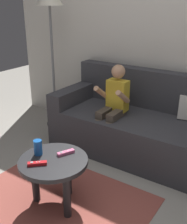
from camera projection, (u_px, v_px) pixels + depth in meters
wall_back at (178, 32)px, 2.85m from camera, size 4.40×0.05×2.50m
couch at (137, 125)px, 3.01m from camera, size 1.75×0.80×0.85m
person_seated_on_couch at (113, 105)px, 2.89m from camera, size 0.30×0.37×0.95m
coffee_table at (54, 168)px, 2.17m from camera, size 0.53×0.53×0.42m
area_rug at (56, 204)px, 2.29m from camera, size 1.44×1.12×0.01m
game_remote_red_near_edge at (37, 164)px, 2.06m from camera, size 0.13×0.12×0.03m
game_remote_pink_center at (66, 153)px, 2.20m from camera, size 0.09×0.14×0.03m
soda_can at (38, 147)px, 2.18m from camera, size 0.07×0.07×0.12m
floor_lamp at (50, 8)px, 3.22m from camera, size 0.32×0.32×1.69m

